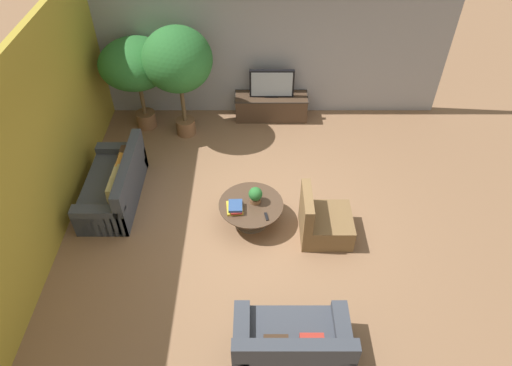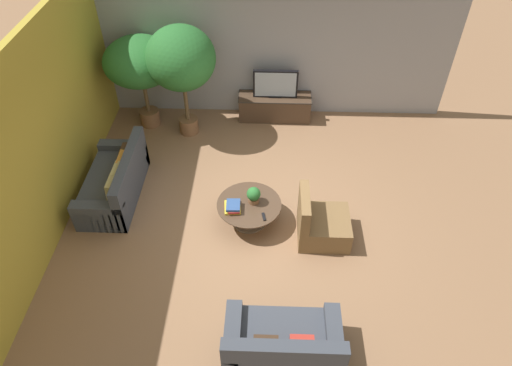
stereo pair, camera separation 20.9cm
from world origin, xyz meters
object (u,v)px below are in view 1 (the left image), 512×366
at_px(media_console, 270,106).
at_px(couch_by_wall, 114,186).
at_px(potted_palm_tall, 134,65).
at_px(potted_palm_corner, 176,61).
at_px(potted_plant_tabletop, 254,195).
at_px(couch_near_entry, 291,344).
at_px(coffee_table, 250,209).
at_px(television, 270,84).
at_px(armchair_wicker, 322,222).

height_order(media_console, couch_by_wall, couch_by_wall).
bearing_deg(potted_palm_tall, potted_palm_corner, -16.25).
height_order(potted_palm_corner, potted_plant_tabletop, potted_palm_corner).
bearing_deg(couch_near_entry, coffee_table, -77.32).
bearing_deg(television, potted_palm_corner, -162.08).
height_order(coffee_table, couch_near_entry, couch_near_entry).
height_order(couch_by_wall, potted_palm_tall, potted_palm_tall).
relative_size(couch_near_entry, potted_palm_tall, 0.77).
bearing_deg(potted_palm_corner, television, 17.92).
relative_size(couch_by_wall, potted_palm_tall, 0.94).
bearing_deg(potted_palm_tall, coffee_table, -50.84).
xyz_separation_m(coffee_table, potted_palm_corner, (-1.34, 2.44, 1.32)).
bearing_deg(couch_near_entry, media_console, -88.66).
relative_size(television, potted_palm_corner, 0.40).
bearing_deg(couch_by_wall, media_console, 132.17).
xyz_separation_m(television, armchair_wicker, (0.73, -3.28, -0.54)).
height_order(couch_by_wall, armchair_wicker, armchair_wicker).
height_order(armchair_wicker, potted_palm_corner, potted_palm_corner).
distance_m(couch_near_entry, potted_palm_tall, 5.80).
bearing_deg(couch_near_entry, potted_plant_tabletop, -79.22).
distance_m(couch_by_wall, couch_near_entry, 4.04).
xyz_separation_m(media_console, couch_by_wall, (-2.72, -2.46, 0.02)).
distance_m(media_console, coffee_table, 3.03).
relative_size(television, coffee_table, 0.87).
bearing_deg(potted_palm_tall, potted_plant_tabletop, -49.41).
bearing_deg(couch_by_wall, coffee_table, 76.84).
bearing_deg(coffee_table, couch_by_wall, 166.84).
bearing_deg(potted_plant_tabletop, couch_near_entry, -79.22).
height_order(media_console, coffee_table, media_console).
height_order(coffee_table, potted_palm_corner, potted_palm_corner).
distance_m(television, coffee_table, 3.07).
bearing_deg(television, potted_plant_tabletop, -96.32).
xyz_separation_m(coffee_table, potted_palm_tall, (-2.19, 2.68, 1.11)).
bearing_deg(coffee_table, potted_palm_tall, 129.16).
bearing_deg(television, couch_near_entry, -88.66).
relative_size(media_console, couch_by_wall, 0.85).
distance_m(couch_by_wall, potted_palm_corner, 2.50).
bearing_deg(armchair_wicker, couch_near_entry, 163.51).
relative_size(couch_by_wall, armchair_wicker, 2.06).
height_order(coffee_table, potted_plant_tabletop, potted_plant_tabletop).
bearing_deg(potted_palm_corner, coffee_table, -61.20).
xyz_separation_m(armchair_wicker, potted_palm_tall, (-3.32, 2.96, 1.12)).
bearing_deg(armchair_wicker, potted_plant_tabletop, 72.85).
xyz_separation_m(media_console, couch_near_entry, (0.12, -5.33, 0.01)).
xyz_separation_m(media_console, armchair_wicker, (0.73, -3.28, 0.00)).
height_order(television, coffee_table, television).
distance_m(television, armchair_wicker, 3.40).
bearing_deg(coffee_table, armchair_wicker, -13.81).
bearing_deg(potted_palm_tall, couch_near_entry, -61.59).
xyz_separation_m(couch_near_entry, armchair_wicker, (0.61, 2.05, -0.01)).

